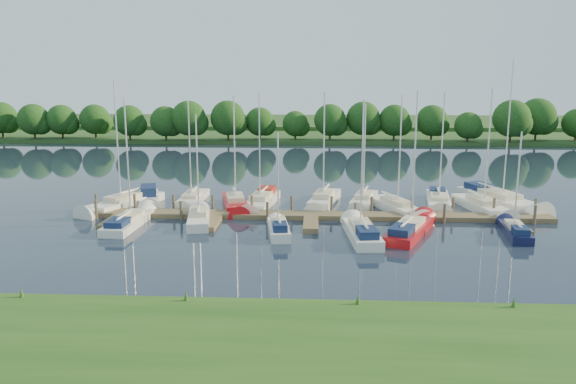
{
  "coord_description": "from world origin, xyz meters",
  "views": [
    {
      "loc": [
        0.4,
        -38.07,
        11.65
      ],
      "look_at": [
        -1.97,
        8.0,
        2.2
      ],
      "focal_mm": 35.0,
      "sensor_mm": 36.0,
      "label": 1
    }
  ],
  "objects_px": {
    "sailboat_n_5": "(324,201)",
    "motorboat": "(149,198)",
    "sailboat_n_0": "(123,205)",
    "sailboat_s_2": "(279,230)",
    "dock": "(311,217)"
  },
  "relations": [
    {
      "from": "sailboat_n_0",
      "to": "sailboat_s_2",
      "type": "height_order",
      "value": "sailboat_n_0"
    },
    {
      "from": "dock",
      "to": "sailboat_n_0",
      "type": "relative_size",
      "value": 3.36
    },
    {
      "from": "motorboat",
      "to": "sailboat_s_2",
      "type": "bearing_deg",
      "value": 124.73
    },
    {
      "from": "dock",
      "to": "sailboat_n_5",
      "type": "relative_size",
      "value": 3.69
    },
    {
      "from": "sailboat_n_0",
      "to": "sailboat_s_2",
      "type": "xyz_separation_m",
      "value": [
        14.69,
        -7.95,
        0.05
      ]
    },
    {
      "from": "sailboat_n_5",
      "to": "sailboat_s_2",
      "type": "height_order",
      "value": "sailboat_n_5"
    },
    {
      "from": "sailboat_n_5",
      "to": "motorboat",
      "type": "bearing_deg",
      "value": 10.57
    },
    {
      "from": "motorboat",
      "to": "sailboat_s_2",
      "type": "relative_size",
      "value": 0.79
    },
    {
      "from": "sailboat_n_0",
      "to": "sailboat_s_2",
      "type": "bearing_deg",
      "value": 175.92
    },
    {
      "from": "motorboat",
      "to": "dock",
      "type": "bearing_deg",
      "value": 142.25
    },
    {
      "from": "dock",
      "to": "motorboat",
      "type": "height_order",
      "value": "motorboat"
    },
    {
      "from": "sailboat_n_0",
      "to": "sailboat_n_5",
      "type": "relative_size",
      "value": 1.1
    },
    {
      "from": "motorboat",
      "to": "sailboat_n_5",
      "type": "height_order",
      "value": "sailboat_n_5"
    },
    {
      "from": "sailboat_n_0",
      "to": "sailboat_s_2",
      "type": "distance_m",
      "value": 16.7
    },
    {
      "from": "sailboat_n_5",
      "to": "sailboat_s_2",
      "type": "distance_m",
      "value": 10.89
    }
  ]
}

